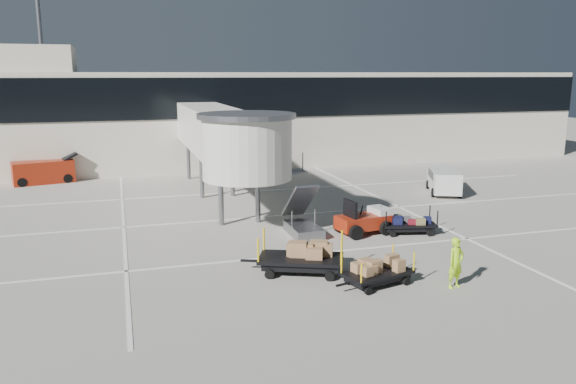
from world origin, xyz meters
name	(u,v)px	position (x,y,z in m)	size (l,w,h in m)	color
ground	(372,264)	(0.00, 0.00, 0.00)	(140.00, 140.00, 0.00)	#BBB6A8
lane_markings	(292,213)	(-0.67, 9.33, 0.01)	(40.00, 30.00, 0.02)	white
terminal	(228,116)	(-0.35, 29.94, 4.11)	(64.00, 12.11, 15.20)	beige
jet_bridge	(224,136)	(-3.97, 12.26, 4.28)	(5.70, 20.40, 6.03)	silver
baggage_tug	(364,221)	(1.59, 4.30, 0.65)	(2.90, 2.11, 1.79)	maroon
suitcase_cart	(409,225)	(3.72, 3.66, 0.46)	(3.37, 1.90, 1.29)	black
box_cart_near	(375,274)	(-1.01, -2.42, 0.50)	(3.33, 1.94, 1.28)	black
box_cart_far	(302,259)	(-3.23, -0.27, 0.62)	(4.17, 2.86, 1.63)	black
ground_worker	(456,263)	(1.82, -3.37, 0.97)	(0.71, 0.46, 1.94)	#99D716
minivan	(444,179)	(10.83, 11.88, 0.96)	(3.27, 4.56, 1.61)	silver
belt_loader	(44,172)	(-15.41, 23.40, 0.82)	(4.74, 2.68, 2.16)	maroon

